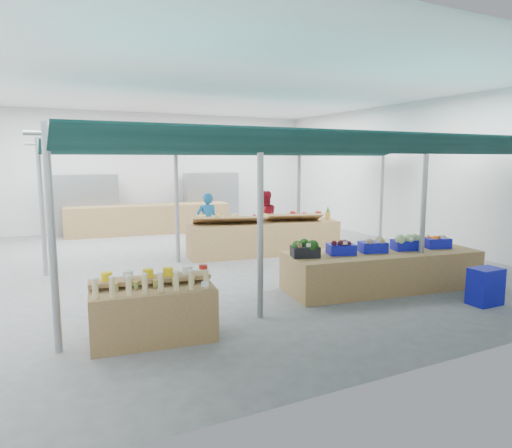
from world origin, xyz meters
The scene contains 23 objects.
floor centered at (0.00, 0.00, 0.00)m, with size 13.00×13.00×0.00m, color #606062.
hall centered at (0.00, 1.44, 2.65)m, with size 13.00×13.00×13.00m.
pole_grid centered at (0.75, -1.75, 1.81)m, with size 10.00×4.60×3.00m.
awnings centered at (0.75, -1.75, 2.78)m, with size 9.50×7.08×0.30m.
back_shelving_left centered at (-2.50, 6.00, 1.00)m, with size 2.00×0.50×2.00m, color #B23F33.
back_shelving_right centered at (2.00, 6.00, 1.00)m, with size 2.00×0.50×2.00m, color #B23F33.
bottle_shelf centered at (-2.76, -4.14, 0.42)m, with size 1.78×1.23×1.03m.
veg_counter centered at (1.90, -3.57, 0.37)m, with size 3.82×1.27×0.74m, color brown.
fruit_counter centered at (1.33, 0.35, 0.43)m, with size 4.05×0.96×0.87m, color brown.
far_counter centered at (-0.57, 5.31, 0.49)m, with size 5.46×1.09×0.98m, color brown.
crate_stack centered at (2.83, -5.18, 0.33)m, with size 0.54×0.38×0.65m, color #0F14AC.
vendor_left centered at (0.13, 1.45, 0.81)m, with size 0.59×0.39×1.62m, color #175B98.
vendor_right centered at (1.93, 1.45, 0.81)m, with size 0.79×0.61×1.62m, color maroon.
crate_broccoli centered at (0.27, -3.33, 0.90)m, with size 0.58×0.48×0.35m.
crate_beets centered at (1.01, -3.44, 0.88)m, with size 0.58×0.48×0.29m.
crate_celeriac centered at (1.69, -3.54, 0.89)m, with size 0.58×0.48×0.31m.
crate_cabbage centered at (2.42, -3.65, 0.90)m, with size 0.58×0.48×0.35m.
crate_carrots centered at (3.16, -3.76, 0.85)m, with size 0.58×0.48×0.29m.
sparrow centered at (0.09, -3.43, 0.99)m, with size 0.12×0.09×0.11m.
pole_ribbon centered at (-2.19, -4.66, 1.08)m, with size 0.12×0.12×0.28m.
apple_heap_yellow centered at (0.36, 0.39, 1.03)m, with size 2.02×1.22×0.27m.
apple_heap_red centered at (2.13, 0.13, 1.03)m, with size 1.64×1.10×0.27m.
pineapple centered at (3.13, -0.02, 1.05)m, with size 0.14×0.14×0.39m.
Camera 1 is at (-4.22, -10.31, 2.53)m, focal length 32.00 mm.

